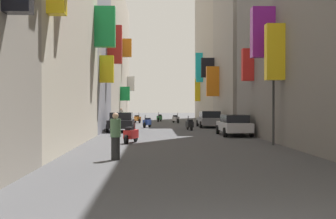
{
  "coord_description": "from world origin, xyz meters",
  "views": [
    {
      "loc": [
        -1.38,
        -4.86,
        2.01
      ],
      "look_at": [
        -0.04,
        33.31,
        1.59
      ],
      "focal_mm": 45.73,
      "sensor_mm": 36.0,
      "label": 1
    }
  ],
  "objects": [
    {
      "name": "building_left_mid_a",
      "position": [
        -7.98,
        16.17,
        6.66
      ],
      "size": [
        7.35,
        14.01,
        13.31
      ],
      "color": "#BCB29E",
      "rests_on": "ground"
    },
    {
      "name": "scooter_black",
      "position": [
        1.52,
        28.9,
        0.46
      ],
      "size": [
        0.58,
        1.85,
        1.13
      ],
      "color": "black",
      "rests_on": "ground"
    },
    {
      "name": "scooter_blue",
      "position": [
        -1.89,
        32.78,
        0.46
      ],
      "size": [
        0.77,
        1.77,
        1.13
      ],
      "color": "#2D4CAD",
      "rests_on": "ground"
    },
    {
      "name": "pedestrian_crossing",
      "position": [
        -4.16,
        32.31,
        0.87
      ],
      "size": [
        0.53,
        0.53,
        1.74
      ],
      "color": "#2A2A2A",
      "rests_on": "ground"
    },
    {
      "name": "scooter_silver",
      "position": [
        1.13,
        42.34,
        0.46
      ],
      "size": [
        0.76,
        1.87,
        1.13
      ],
      "color": "#ADADB2",
      "rests_on": "ground"
    },
    {
      "name": "scooter_red",
      "position": [
        -2.54,
        17.61,
        0.46
      ],
      "size": [
        0.76,
        1.91,
        1.13
      ],
      "color": "red",
      "rests_on": "ground"
    },
    {
      "name": "parked_car_silver",
      "position": [
        3.91,
        22.83,
        0.72
      ],
      "size": [
        1.84,
        4.43,
        1.36
      ],
      "color": "#B7B7BC",
      "rests_on": "ground"
    },
    {
      "name": "parked_car_grey",
      "position": [
        3.66,
        33.12,
        0.76
      ],
      "size": [
        2.0,
        4.46,
        1.45
      ],
      "color": "slate",
      "rests_on": "ground"
    },
    {
      "name": "traffic_light_near_corner",
      "position": [
        4.6,
        16.15,
        2.96
      ],
      "size": [
        0.26,
        0.34,
        4.35
      ],
      "color": "#2D2D2D",
      "rests_on": "ground"
    },
    {
      "name": "building_left_mid_c",
      "position": [
        -8.0,
        46.12,
        7.87
      ],
      "size": [
        7.09,
        27.76,
        15.74
      ],
      "color": "#B2A899",
      "rests_on": "ground"
    },
    {
      "name": "scooter_orange",
      "position": [
        -3.12,
        42.59,
        0.46
      ],
      "size": [
        0.83,
        1.9,
        1.13
      ],
      "color": "orange",
      "rests_on": "ground"
    },
    {
      "name": "pedestrian_near_left",
      "position": [
        -2.74,
        10.73,
        0.86
      ],
      "size": [
        0.51,
        0.51,
        1.72
      ],
      "color": "black",
      "rests_on": "ground"
    },
    {
      "name": "building_right_mid_c",
      "position": [
        7.99,
        34.71,
        6.68
      ],
      "size": [
        7.36,
        11.41,
        13.36
      ],
      "color": "gray",
      "rests_on": "ground"
    },
    {
      "name": "scooter_green",
      "position": [
        -0.61,
        45.8,
        0.46
      ],
      "size": [
        0.68,
        1.79,
        1.13
      ],
      "color": "#287F3D",
      "rests_on": "ground"
    },
    {
      "name": "building_right_far",
      "position": [
        7.99,
        50.2,
        9.35
      ],
      "size": [
        6.89,
        19.6,
        18.7
      ],
      "color": "#9E9384",
      "rests_on": "ground"
    },
    {
      "name": "parked_car_black",
      "position": [
        -3.76,
        27.42,
        0.75
      ],
      "size": [
        1.98,
        4.05,
        1.43
      ],
      "color": "black",
      "rests_on": "ground"
    },
    {
      "name": "ground_plane",
      "position": [
        0.0,
        30.0,
        0.0
      ],
      "size": [
        140.0,
        140.0,
        0.0
      ],
      "primitive_type": "plane",
      "color": "#424244"
    }
  ]
}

